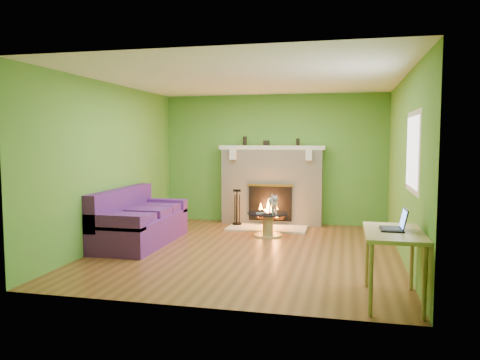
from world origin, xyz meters
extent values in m
plane|color=brown|center=(0.00, 0.00, 0.00)|extent=(5.00, 5.00, 0.00)
plane|color=white|center=(0.00, 0.00, 2.60)|extent=(5.00, 5.00, 0.00)
plane|color=#568E2E|center=(0.00, 2.50, 1.30)|extent=(5.00, 0.00, 5.00)
plane|color=#568E2E|center=(0.00, -2.50, 1.30)|extent=(5.00, 0.00, 5.00)
plane|color=#568E2E|center=(-2.25, 0.00, 1.30)|extent=(0.00, 5.00, 5.00)
plane|color=#568E2E|center=(2.25, 0.00, 1.30)|extent=(0.00, 5.00, 5.00)
plane|color=silver|center=(2.24, -0.90, 1.55)|extent=(0.00, 1.20, 1.20)
plane|color=white|center=(2.23, -0.90, 1.55)|extent=(0.00, 1.06, 1.06)
cube|color=beige|center=(0.00, 2.33, 0.75)|extent=(2.00, 0.35, 1.50)
cube|color=black|center=(0.00, 2.13, 0.44)|extent=(0.85, 0.03, 0.68)
cube|color=gold|center=(0.00, 2.13, 0.80)|extent=(0.91, 0.02, 0.04)
cylinder|color=black|center=(0.00, 2.10, 0.16)|extent=(0.55, 0.07, 0.07)
cube|color=silver|center=(0.00, 2.30, 1.54)|extent=(2.10, 0.28, 0.08)
cube|color=silver|center=(-0.75, 2.11, 1.40)|extent=(0.12, 0.10, 0.20)
cube|color=silver|center=(0.75, 2.11, 1.40)|extent=(0.12, 0.10, 0.20)
cube|color=beige|center=(0.00, 1.80, 0.01)|extent=(1.50, 0.75, 0.03)
cube|color=silver|center=(0.00, 2.30, 1.54)|extent=(2.10, 0.28, 0.08)
cube|color=#491A65|center=(-1.80, 0.08, 0.23)|extent=(0.90, 1.99, 0.45)
cube|color=#491A65|center=(-2.15, 0.08, 0.61)|extent=(0.20, 1.99, 0.56)
cube|color=#491A65|center=(-1.80, -0.82, 0.51)|extent=(0.90, 0.20, 0.23)
cube|color=#491A65|center=(-1.80, 0.97, 0.51)|extent=(0.90, 0.20, 0.23)
cube|color=#491A65|center=(-1.75, -0.49, 0.51)|extent=(0.72, 0.53, 0.12)
cube|color=#491A65|center=(-1.75, 0.18, 0.51)|extent=(0.72, 0.53, 0.12)
cube|color=#491A65|center=(-1.75, 0.74, 0.51)|extent=(0.72, 0.53, 0.12)
cylinder|color=tan|center=(0.12, 1.15, 0.01)|extent=(0.51, 0.51, 0.03)
cylinder|color=tan|center=(0.12, 1.15, 0.21)|extent=(0.18, 0.18, 0.36)
cylinder|color=black|center=(0.12, 1.15, 0.40)|extent=(0.73, 0.73, 0.02)
cube|color=tan|center=(1.95, -1.89, 0.73)|extent=(0.59, 1.02, 0.04)
cylinder|color=tan|center=(1.71, -2.35, 0.36)|extent=(0.04, 0.04, 0.71)
cylinder|color=tan|center=(2.19, -2.35, 0.36)|extent=(0.04, 0.04, 0.71)
cylinder|color=tan|center=(1.71, -1.43, 0.36)|extent=(0.04, 0.04, 0.71)
cylinder|color=tan|center=(2.19, -1.43, 0.36)|extent=(0.04, 0.04, 0.71)
cube|color=gray|center=(0.02, 1.03, 0.42)|extent=(0.18, 0.10, 0.02)
cube|color=black|center=(0.14, 0.97, 0.42)|extent=(0.16, 0.05, 0.02)
cylinder|color=black|center=(-0.55, 2.33, 1.67)|extent=(0.08, 0.08, 0.18)
cylinder|color=black|center=(0.51, 2.33, 1.65)|extent=(0.07, 0.07, 0.14)
cube|color=black|center=(-0.11, 2.33, 1.63)|extent=(0.12, 0.08, 0.10)
camera|label=1|loc=(1.46, -6.91, 1.71)|focal=35.00mm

